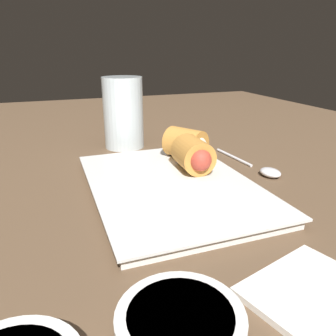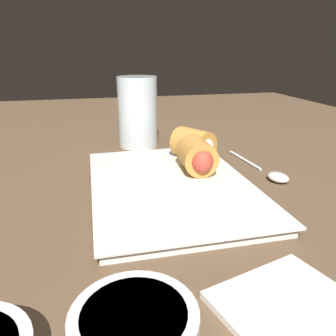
% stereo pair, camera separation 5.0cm
% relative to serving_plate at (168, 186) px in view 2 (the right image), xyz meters
% --- Properties ---
extents(table_surface, '(1.80, 1.40, 0.02)m').
position_rel_serving_plate_xyz_m(table_surface, '(0.03, -0.00, -0.02)').
color(table_surface, brown).
rests_on(table_surface, ground).
extents(serving_plate, '(0.30, 0.21, 0.01)m').
position_rel_serving_plate_xyz_m(serving_plate, '(0.00, 0.00, 0.00)').
color(serving_plate, silver).
rests_on(serving_plate, table_surface).
extents(roll_front_left, '(0.07, 0.05, 0.05)m').
position_rel_serving_plate_xyz_m(roll_front_left, '(0.02, -0.05, 0.03)').
color(roll_front_left, '#C68438').
rests_on(roll_front_left, serving_plate).
extents(roll_front_right, '(0.08, 0.07, 0.05)m').
position_rel_serving_plate_xyz_m(roll_front_right, '(0.08, -0.06, 0.03)').
color(roll_front_right, '#C68438').
rests_on(roll_front_right, serving_plate).
extents(dipping_bowl_near, '(0.09, 0.09, 0.03)m').
position_rel_serving_plate_xyz_m(dipping_bowl_near, '(-0.23, 0.08, 0.01)').
color(dipping_bowl_near, silver).
rests_on(dipping_bowl_near, table_surface).
extents(spoon, '(0.16, 0.03, 0.01)m').
position_rel_serving_plate_xyz_m(spoon, '(0.02, -0.17, -0.00)').
color(spoon, silver).
rests_on(spoon, table_surface).
extents(napkin, '(0.14, 0.13, 0.01)m').
position_rel_serving_plate_xyz_m(napkin, '(-0.25, -0.04, -0.00)').
color(napkin, silver).
rests_on(napkin, table_surface).
extents(drinking_glass, '(0.08, 0.08, 0.14)m').
position_rel_serving_plate_xyz_m(drinking_glass, '(0.24, 0.01, 0.06)').
color(drinking_glass, silver).
rests_on(drinking_glass, table_surface).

